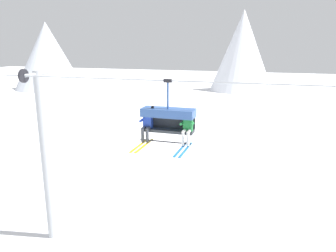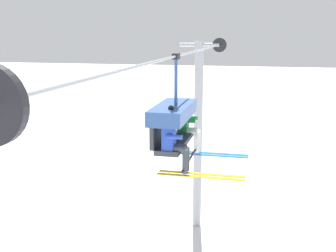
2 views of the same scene
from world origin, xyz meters
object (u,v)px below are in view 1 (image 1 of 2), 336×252
object	(u,v)px
lift_tower_near	(44,154)
chairlift_chair	(168,116)
skier_blue	(147,124)
skier_green	(187,127)

from	to	relation	value
lift_tower_near	chairlift_chair	size ratio (longest dim) A/B	3.64
chairlift_chair	skier_blue	bearing A→B (deg)	-164.04
lift_tower_near	skier_green	distance (m)	7.17
chairlift_chair	skier_green	world-z (taller)	chairlift_chair
lift_tower_near	chairlift_chair	xyz separation A→B (m)	(6.07, -0.71, 2.29)
skier_green	skier_blue	bearing A→B (deg)	179.74
chairlift_chair	skier_green	xyz separation A→B (m)	(0.75, -0.22, -0.29)
skier_blue	skier_green	size ratio (longest dim) A/B	1.00
skier_blue	skier_green	xyz separation A→B (m)	(1.50, -0.01, -0.02)
skier_green	chairlift_chair	bearing A→B (deg)	163.63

